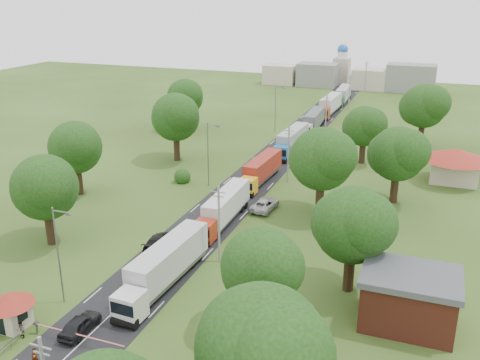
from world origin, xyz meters
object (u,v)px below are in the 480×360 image
at_px(truck_0, 164,266).
at_px(pedestrian_near, 35,357).
at_px(car_lane_mid, 141,270).
at_px(guard_booth, 10,306).
at_px(info_sign, 308,141).
at_px(boom_barrier, 66,332).
at_px(car_lane_front, 80,325).

relative_size(truck_0, pedestrian_near, 9.79).
relative_size(car_lane_mid, pedestrian_near, 2.78).
relative_size(guard_booth, info_sign, 1.07).
relative_size(boom_barrier, truck_0, 0.59).
bearing_deg(truck_0, pedestrian_near, -105.06).
distance_m(boom_barrier, info_sign, 60.39).
distance_m(guard_booth, car_lane_front, 6.52).
xyz_separation_m(truck_0, pedestrian_near, (-3.94, -14.66, -1.48)).
xyz_separation_m(boom_barrier, truck_0, (3.65, 11.16, 1.38)).
bearing_deg(pedestrian_near, car_lane_front, 67.15).
xyz_separation_m(boom_barrier, pedestrian_near, (-0.30, -3.50, -0.10)).
bearing_deg(car_lane_front, info_sign, -97.14).
height_order(boom_barrier, pedestrian_near, pedestrian_near).
distance_m(boom_barrier, truck_0, 11.82).
xyz_separation_m(truck_0, car_lane_front, (-3.29, -9.66, -1.48)).
distance_m(guard_booth, pedestrian_near, 6.70).
bearing_deg(pedestrian_near, truck_0, 59.56).
bearing_deg(boom_barrier, truck_0, 71.90).
bearing_deg(truck_0, info_sign, 86.59).
relative_size(boom_barrier, guard_booth, 2.10).
relative_size(boom_barrier, car_lane_mid, 2.09).
distance_m(truck_0, pedestrian_near, 15.25).
bearing_deg(truck_0, guard_booth, -130.38).
height_order(boom_barrier, info_sign, info_sign).
distance_m(boom_barrier, car_lane_mid, 12.01).
xyz_separation_m(guard_booth, info_sign, (12.40, 60.00, 0.84)).
distance_m(guard_booth, car_lane_mid, 13.58).
distance_m(info_sign, car_lane_mid, 48.45).
bearing_deg(truck_0, boom_barrier, -108.10).
bearing_deg(boom_barrier, pedestrian_near, -94.86).
bearing_deg(boom_barrier, info_sign, 83.76).
distance_m(car_lane_front, car_lane_mid, 10.50).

